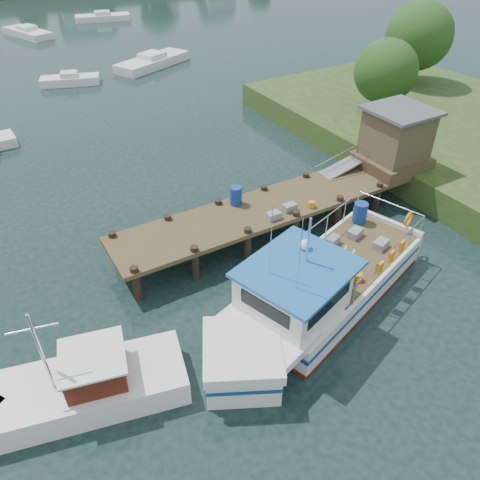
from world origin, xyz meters
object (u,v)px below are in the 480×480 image
moored_c (153,61)px  moored_d (28,32)px  moored_far (103,17)px  lobster_boat (314,292)px  work_boat (71,390)px  moored_b (70,80)px  dock (356,163)px

moored_c → moored_d: (-7.74, 17.78, -0.01)m
moored_far → moored_d: 10.42m
moored_far → lobster_boat: bearing=-99.9°
work_boat → moored_b: size_ratio=1.53×
moored_b → moored_c: size_ratio=0.63×
moored_d → dock: bearing=-71.3°
lobster_boat → moored_far: 55.20m
moored_c → moored_b: bearing=175.8°
moored_far → moored_c: 21.61m
moored_far → moored_b: bearing=-114.0°
lobster_boat → moored_c: bearing=60.2°
lobster_boat → dock: bearing=21.1°
moored_far → moored_d: size_ratio=0.98×
dock → moored_d: size_ratio=2.33×
moored_b → moored_c: moored_c is taller
lobster_boat → moored_b: size_ratio=2.29×
dock → moored_c: dock is taller
moored_far → moored_c: size_ratio=0.89×
lobster_boat → moored_far: size_ratio=1.63×
lobster_boat → work_boat: 8.83m
moored_far → moored_c: (-1.99, -21.52, 0.02)m
lobster_boat → moored_far: (8.92, 54.47, -0.59)m
lobster_boat → moored_b: lobster_boat is taller
moored_far → moored_b: size_ratio=1.40×
dock → moored_b: (-7.62, 26.18, -1.85)m
work_boat → moored_d: (8.00, 50.10, -0.21)m
moored_b → dock: bearing=-90.5°
lobster_boat → moored_b: (-1.00, 31.54, -0.62)m
moored_far → moored_c: bearing=-95.8°
moored_c → moored_d: moored_c is taller
work_boat → moored_b: 31.87m
moored_b → moored_d: (0.20, 19.19, 0.04)m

